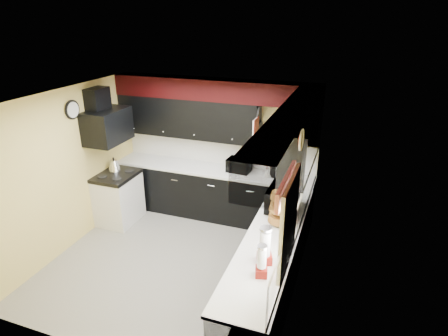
% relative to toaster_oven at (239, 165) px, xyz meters
% --- Properties ---
extents(ground, '(3.60, 3.60, 0.00)m').
position_rel_toaster_oven_xyz_m(ground, '(-0.49, -1.53, -1.06)').
color(ground, gray).
rests_on(ground, ground).
extents(wall_back, '(3.60, 0.06, 2.50)m').
position_rel_toaster_oven_xyz_m(wall_back, '(-0.49, 0.27, 0.19)').
color(wall_back, '#E0C666').
rests_on(wall_back, ground).
extents(wall_right, '(0.06, 3.60, 2.50)m').
position_rel_toaster_oven_xyz_m(wall_right, '(1.31, -1.53, 0.19)').
color(wall_right, '#E0C666').
rests_on(wall_right, ground).
extents(wall_left, '(0.06, 3.60, 2.50)m').
position_rel_toaster_oven_xyz_m(wall_left, '(-2.29, -1.53, 0.19)').
color(wall_left, '#E0C666').
rests_on(wall_left, ground).
extents(ceiling, '(3.60, 3.60, 0.06)m').
position_rel_toaster_oven_xyz_m(ceiling, '(-0.49, -1.53, 1.44)').
color(ceiling, white).
rests_on(ceiling, wall_back).
extents(cab_back, '(3.60, 0.60, 0.90)m').
position_rel_toaster_oven_xyz_m(cab_back, '(-0.49, -0.03, -0.61)').
color(cab_back, black).
rests_on(cab_back, ground).
extents(cab_right, '(0.60, 3.00, 0.90)m').
position_rel_toaster_oven_xyz_m(cab_right, '(1.01, -1.83, -0.61)').
color(cab_right, black).
rests_on(cab_right, ground).
extents(counter_back, '(3.62, 0.64, 0.04)m').
position_rel_toaster_oven_xyz_m(counter_back, '(-0.49, -0.03, -0.14)').
color(counter_back, white).
rests_on(counter_back, cab_back).
extents(counter_right, '(0.64, 3.02, 0.04)m').
position_rel_toaster_oven_xyz_m(counter_right, '(1.01, -1.83, -0.14)').
color(counter_right, white).
rests_on(counter_right, cab_right).
extents(splash_back, '(3.60, 0.02, 0.50)m').
position_rel_toaster_oven_xyz_m(splash_back, '(-0.49, 0.26, 0.13)').
color(splash_back, white).
rests_on(splash_back, counter_back).
extents(splash_right, '(0.02, 3.60, 0.50)m').
position_rel_toaster_oven_xyz_m(splash_right, '(1.30, -1.53, 0.13)').
color(splash_right, white).
rests_on(splash_right, counter_right).
extents(upper_back, '(2.60, 0.35, 0.70)m').
position_rel_toaster_oven_xyz_m(upper_back, '(-0.99, 0.10, 0.74)').
color(upper_back, black).
rests_on(upper_back, wall_back).
extents(upper_right, '(0.35, 1.80, 0.70)m').
position_rel_toaster_oven_xyz_m(upper_right, '(1.13, -0.63, 0.74)').
color(upper_right, black).
rests_on(upper_right, wall_right).
extents(soffit_back, '(3.60, 0.36, 0.35)m').
position_rel_toaster_oven_xyz_m(soffit_back, '(-0.49, 0.09, 1.27)').
color(soffit_back, black).
rests_on(soffit_back, wall_back).
extents(soffit_right, '(0.36, 3.24, 0.35)m').
position_rel_toaster_oven_xyz_m(soffit_right, '(1.13, -1.71, 1.27)').
color(soffit_right, black).
rests_on(soffit_right, wall_right).
extents(stove, '(0.60, 0.75, 0.86)m').
position_rel_toaster_oven_xyz_m(stove, '(-1.99, -0.78, -0.63)').
color(stove, white).
rests_on(stove, ground).
extents(cooktop, '(0.62, 0.77, 0.06)m').
position_rel_toaster_oven_xyz_m(cooktop, '(-1.99, -0.78, -0.17)').
color(cooktop, black).
rests_on(cooktop, stove).
extents(hood, '(0.50, 0.78, 0.55)m').
position_rel_toaster_oven_xyz_m(hood, '(-2.04, -0.78, 0.72)').
color(hood, black).
rests_on(hood, wall_left).
extents(hood_duct, '(0.24, 0.40, 0.40)m').
position_rel_toaster_oven_xyz_m(hood_duct, '(-2.17, -0.78, 1.14)').
color(hood_duct, black).
rests_on(hood_duct, wall_left).
extents(window, '(0.03, 0.86, 0.96)m').
position_rel_toaster_oven_xyz_m(window, '(1.29, -2.43, 0.49)').
color(window, white).
rests_on(window, wall_right).
extents(valance, '(0.04, 0.88, 0.20)m').
position_rel_toaster_oven_xyz_m(valance, '(1.24, -2.43, 0.89)').
color(valance, red).
rests_on(valance, wall_right).
extents(pan_top, '(0.03, 0.22, 0.40)m').
position_rel_toaster_oven_xyz_m(pan_top, '(0.33, 0.02, 0.94)').
color(pan_top, black).
rests_on(pan_top, upper_back).
extents(pan_mid, '(0.03, 0.28, 0.46)m').
position_rel_toaster_oven_xyz_m(pan_mid, '(0.33, -0.11, 0.69)').
color(pan_mid, black).
rests_on(pan_mid, upper_back).
extents(pan_low, '(0.03, 0.24, 0.42)m').
position_rel_toaster_oven_xyz_m(pan_low, '(0.33, 0.15, 0.66)').
color(pan_low, black).
rests_on(pan_low, upper_back).
extents(cut_board, '(0.03, 0.26, 0.35)m').
position_rel_toaster_oven_xyz_m(cut_board, '(0.34, -0.23, 0.74)').
color(cut_board, white).
rests_on(cut_board, upper_back).
extents(baskets, '(0.27, 0.27, 0.50)m').
position_rel_toaster_oven_xyz_m(baskets, '(1.03, -1.48, 0.12)').
color(baskets, brown).
rests_on(baskets, upper_right).
extents(clock, '(0.03, 0.30, 0.30)m').
position_rel_toaster_oven_xyz_m(clock, '(-2.26, -1.28, 1.09)').
color(clock, black).
rests_on(clock, wall_left).
extents(deco_plate, '(0.03, 0.24, 0.24)m').
position_rel_toaster_oven_xyz_m(deco_plate, '(1.28, -1.88, 1.19)').
color(deco_plate, white).
rests_on(deco_plate, wall_right).
extents(toaster_oven, '(0.43, 0.37, 0.23)m').
position_rel_toaster_oven_xyz_m(toaster_oven, '(0.00, 0.00, 0.00)').
color(toaster_oven, black).
rests_on(toaster_oven, counter_back).
extents(microwave, '(0.41, 0.59, 0.32)m').
position_rel_toaster_oven_xyz_m(microwave, '(0.99, -1.06, 0.05)').
color(microwave, black).
rests_on(microwave, counter_right).
extents(utensil_crock, '(0.17, 0.17, 0.14)m').
position_rel_toaster_oven_xyz_m(utensil_crock, '(0.55, -0.05, -0.05)').
color(utensil_crock, beige).
rests_on(utensil_crock, counter_back).
extents(knife_block, '(0.12, 0.15, 0.21)m').
position_rel_toaster_oven_xyz_m(knife_block, '(0.61, -0.03, -0.01)').
color(knife_block, black).
rests_on(knife_block, counter_back).
extents(kettle, '(0.27, 0.27, 0.19)m').
position_rel_toaster_oven_xyz_m(kettle, '(-2.11, -0.64, -0.04)').
color(kettle, silver).
rests_on(kettle, cooktop).
extents(dispenser_a, '(0.15, 0.15, 0.34)m').
position_rel_toaster_oven_xyz_m(dispenser_a, '(1.07, -2.60, 0.05)').
color(dispenser_a, '#65160D').
rests_on(dispenser_a, counter_right).
extents(dispenser_b, '(0.20, 0.20, 0.43)m').
position_rel_toaster_oven_xyz_m(dispenser_b, '(1.04, -2.36, 0.10)').
color(dispenser_b, '#6D0006').
rests_on(dispenser_b, counter_right).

